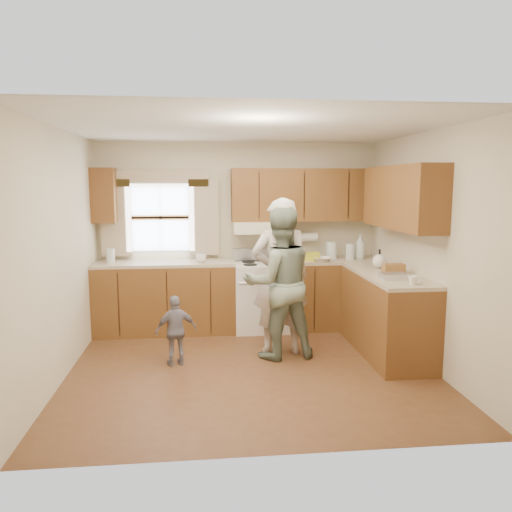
{
  "coord_description": "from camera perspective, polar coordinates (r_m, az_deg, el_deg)",
  "views": [
    {
      "loc": [
        -0.49,
        -5.08,
        1.95
      ],
      "look_at": [
        0.1,
        0.4,
        1.15
      ],
      "focal_mm": 35.0,
      "sensor_mm": 36.0,
      "label": 1
    }
  ],
  "objects": [
    {
      "name": "kitchen_fixtures",
      "position": [
        6.35,
        3.98,
        -1.84
      ],
      "size": [
        3.8,
        2.25,
        2.15
      ],
      "color": "#45260E",
      "rests_on": "ground"
    },
    {
      "name": "woman_right",
      "position": [
        5.58,
        2.66,
        -3.11
      ],
      "size": [
        0.91,
        0.76,
        1.7
      ],
      "primitive_type": "imported",
      "rotation": [
        0.0,
        0.0,
        3.29
      ],
      "color": "#233A2C",
      "rests_on": "ground"
    },
    {
      "name": "woman_left",
      "position": [
        5.71,
        2.79,
        -2.36
      ],
      "size": [
        0.67,
        0.45,
        1.8
      ],
      "primitive_type": "imported",
      "rotation": [
        0.0,
        0.0,
        3.12
      ],
      "color": "beige",
      "rests_on": "ground"
    },
    {
      "name": "stove",
      "position": [
        6.73,
        0.76,
        -4.48
      ],
      "size": [
        0.76,
        0.67,
        1.07
      ],
      "color": "silver",
      "rests_on": "ground"
    },
    {
      "name": "room",
      "position": [
        5.15,
        -0.63,
        0.45
      ],
      "size": [
        3.8,
        3.8,
        3.8
      ],
      "color": "#523019",
      "rests_on": "ground"
    },
    {
      "name": "child",
      "position": [
        5.49,
        -9.12,
        -8.41
      ],
      "size": [
        0.48,
        0.3,
        0.77
      ],
      "primitive_type": "imported",
      "rotation": [
        0.0,
        0.0,
        3.41
      ],
      "color": "gray",
      "rests_on": "ground"
    }
  ]
}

